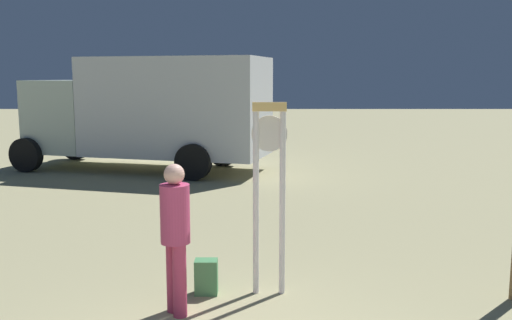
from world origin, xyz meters
TOP-DOWN VIEW (x-y plane):
  - standing_clock at (0.28, 2.72)m, footprint 0.41×0.11m
  - person_near_clock at (-0.72, 2.14)m, footprint 0.31×0.31m
  - backpack at (-0.45, 2.69)m, footprint 0.26×0.23m
  - box_truck_near at (-2.64, 11.40)m, footprint 7.03×4.06m

SIDE VIEW (x-z plane):
  - backpack at x=-0.45m, z-range 0.00..0.41m
  - person_near_clock at x=-0.72m, z-range 0.10..1.72m
  - standing_clock at x=0.28m, z-range 0.24..2.47m
  - box_truck_near at x=-2.64m, z-range 0.14..3.14m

